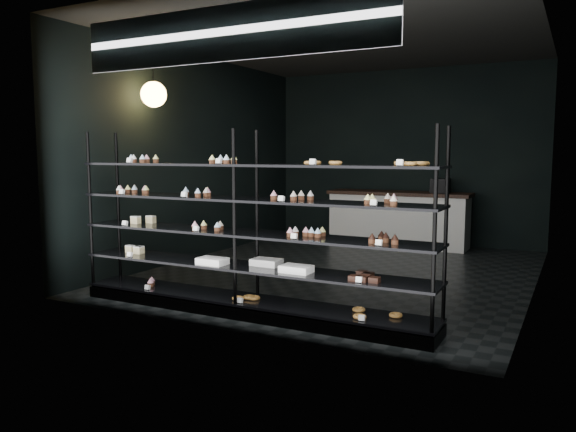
% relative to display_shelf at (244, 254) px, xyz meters
% --- Properties ---
extents(room, '(5.01, 6.01, 3.20)m').
position_rel_display_shelf_xyz_m(room, '(0.11, 2.45, 0.97)').
color(room, black).
rests_on(room, ground).
extents(display_shelf, '(4.00, 0.50, 1.91)m').
position_rel_display_shelf_xyz_m(display_shelf, '(0.00, 0.00, 0.00)').
color(display_shelf, black).
rests_on(display_shelf, room).
extents(signage, '(3.30, 0.05, 0.50)m').
position_rel_display_shelf_xyz_m(signage, '(0.11, -0.48, 2.12)').
color(signage, '#0E1847').
rests_on(signage, room).
extents(pendant_lamp, '(0.34, 0.34, 0.90)m').
position_rel_display_shelf_xyz_m(pendant_lamp, '(-2.09, 1.08, 1.82)').
color(pendant_lamp, black).
rests_on(pendant_lamp, room).
extents(service_counter, '(2.53, 0.65, 1.23)m').
position_rel_display_shelf_xyz_m(service_counter, '(0.18, 4.95, -0.13)').
color(service_counter, silver).
rests_on(service_counter, room).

